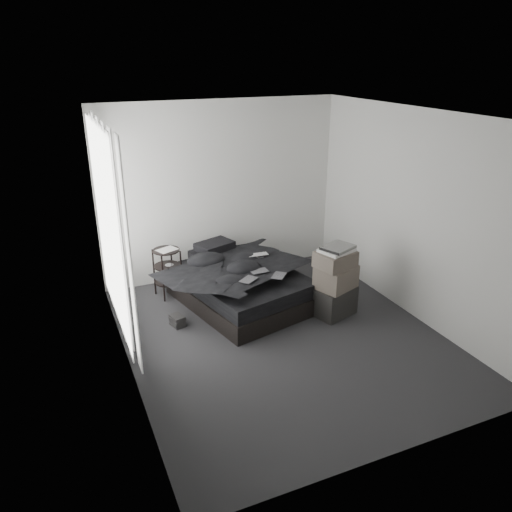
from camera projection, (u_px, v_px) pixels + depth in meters
name	position (u px, v px, depth m)	size (l,w,h in m)	color
floor	(282.00, 336.00, 6.04)	(3.60, 4.20, 0.01)	#2B2B2D
ceiling	(287.00, 115.00, 5.05)	(3.60, 4.20, 0.01)	white
wall_back	(221.00, 191.00, 7.33)	(3.60, 0.01, 2.60)	silver
wall_front	(408.00, 322.00, 3.76)	(3.60, 0.01, 2.60)	silver
wall_left	(120.00, 260.00, 4.89)	(0.01, 4.20, 2.60)	silver
wall_right	(414.00, 216.00, 6.21)	(0.01, 4.20, 2.60)	silver
window_left	(108.00, 228.00, 5.64)	(0.02, 2.00, 2.30)	white
curtain_left	(113.00, 233.00, 5.68)	(0.06, 2.12, 2.48)	white
bed	(241.00, 294.00, 6.81)	(1.36, 1.80, 0.24)	black
mattress	(241.00, 280.00, 6.73)	(1.31, 1.74, 0.19)	black
duvet	(243.00, 267.00, 6.62)	(1.33, 1.53, 0.21)	black
pillow_lower	(211.00, 254.00, 7.17)	(0.54, 0.37, 0.12)	black
pillow_upper	(215.00, 246.00, 7.14)	(0.51, 0.35, 0.11)	black
laptop	(259.00, 252.00, 6.83)	(0.29, 0.18, 0.02)	silver
comic_a	(249.00, 275.00, 6.14)	(0.23, 0.15, 0.01)	black
comic_b	(259.00, 266.00, 6.38)	(0.23, 0.15, 0.01)	black
comic_c	(279.00, 270.00, 6.24)	(0.23, 0.15, 0.01)	black
side_stand	(168.00, 273.00, 6.94)	(0.37, 0.37, 0.68)	black
papers	(167.00, 250.00, 6.81)	(0.26, 0.19, 0.01)	white
floor_books	(177.00, 321.00, 6.25)	(0.13, 0.19, 0.13)	black
box_lower	(333.00, 300.00, 6.50)	(0.52, 0.40, 0.38)	black
box_mid	(336.00, 277.00, 6.37)	(0.48, 0.38, 0.29)	#5D5349
box_upper	(335.00, 259.00, 6.27)	(0.46, 0.37, 0.20)	#5D5349
art_book_white	(336.00, 250.00, 6.23)	(0.39, 0.31, 0.04)	silver
art_book_snake	(338.00, 247.00, 6.21)	(0.38, 0.30, 0.04)	silver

